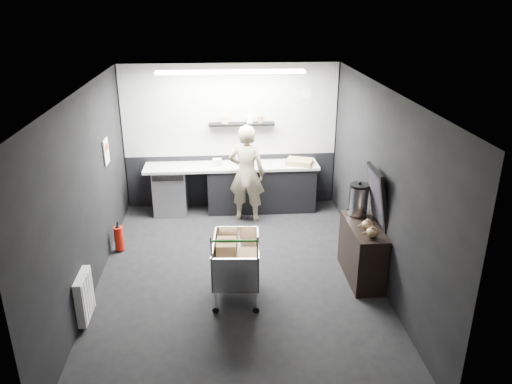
{
  "coord_description": "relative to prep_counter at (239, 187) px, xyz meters",
  "views": [
    {
      "loc": [
        -0.22,
        -6.31,
        3.85
      ],
      "look_at": [
        0.3,
        0.4,
        1.16
      ],
      "focal_mm": 35.0,
      "sensor_mm": 36.0,
      "label": 1
    }
  ],
  "objects": [
    {
      "name": "white_container",
      "position": [
        -0.4,
        -0.05,
        0.51
      ],
      "size": [
        0.16,
        0.13,
        0.14
      ],
      "primitive_type": "cube",
      "rotation": [
        0.0,
        0.0,
        -0.04
      ],
      "color": "white",
      "rests_on": "prep_counter"
    },
    {
      "name": "prep_counter",
      "position": [
        0.0,
        0.0,
        0.0
      ],
      "size": [
        3.2,
        0.61,
        0.9
      ],
      "color": "black",
      "rests_on": "floor"
    },
    {
      "name": "wall_left",
      "position": [
        -2.14,
        -2.42,
        0.89
      ],
      "size": [
        0.0,
        5.5,
        5.5
      ],
      "primitive_type": "plane",
      "rotation": [
        1.57,
        0.0,
        1.57
      ],
      "color": "black",
      "rests_on": "floor"
    },
    {
      "name": "fire_extinguisher",
      "position": [
        -1.99,
        -1.49,
        -0.22
      ],
      "size": [
        0.15,
        0.15,
        0.48
      ],
      "color": "red",
      "rests_on": "floor"
    },
    {
      "name": "wall_right",
      "position": [
        1.86,
        -2.42,
        0.89
      ],
      "size": [
        0.0,
        5.5,
        5.5
      ],
      "primitive_type": "plane",
      "rotation": [
        1.57,
        0.0,
        -1.57
      ],
      "color": "black",
      "rests_on": "floor"
    },
    {
      "name": "pink_tub",
      "position": [
        0.04,
        0.0,
        0.55
      ],
      "size": [
        0.22,
        0.22,
        0.22
      ],
      "primitive_type": "cylinder",
      "color": "silver",
      "rests_on": "prep_counter"
    },
    {
      "name": "poster",
      "position": [
        -2.12,
        -1.12,
        1.09
      ],
      "size": [
        0.02,
        0.3,
        0.4
      ],
      "primitive_type": "cube",
      "color": "white",
      "rests_on": "wall_left"
    },
    {
      "name": "shopping_cart",
      "position": [
        -0.17,
        -2.89,
        0.07
      ],
      "size": [
        0.66,
        1.03,
        1.11
      ],
      "color": "silver",
      "rests_on": "floor"
    },
    {
      "name": "wall_clock",
      "position": [
        1.26,
        0.3,
        1.69
      ],
      "size": [
        0.2,
        0.03,
        0.2
      ],
      "primitive_type": "cylinder",
      "rotation": [
        1.57,
        0.0,
        0.0
      ],
      "color": "white",
      "rests_on": "wall_back"
    },
    {
      "name": "wall_front",
      "position": [
        -0.14,
        -5.17,
        0.89
      ],
      "size": [
        5.5,
        0.0,
        5.5
      ],
      "primitive_type": "plane",
      "rotation": [
        -1.57,
        0.0,
        0.0
      ],
      "color": "black",
      "rests_on": "floor"
    },
    {
      "name": "sideboard",
      "position": [
        1.65,
        -2.53,
        0.07
      ],
      "size": [
        0.47,
        1.1,
        1.65
      ],
      "color": "black",
      "rests_on": "floor"
    },
    {
      "name": "dado_panel",
      "position": [
        -0.14,
        0.31,
        0.04
      ],
      "size": [
        3.95,
        0.02,
        1.0
      ],
      "primitive_type": "cube",
      "color": "black",
      "rests_on": "wall_back"
    },
    {
      "name": "person",
      "position": [
        0.11,
        -0.45,
        0.43
      ],
      "size": [
        0.73,
        0.58,
        1.77
      ],
      "primitive_type": "imported",
      "rotation": [
        0.0,
        0.0,
        2.88
      ],
      "color": "beige",
      "rests_on": "floor"
    },
    {
      "name": "ceiling_strip",
      "position": [
        -0.14,
        -0.57,
        2.21
      ],
      "size": [
        2.4,
        0.2,
        0.04
      ],
      "primitive_type": "cube",
      "color": "white",
      "rests_on": "ceiling"
    },
    {
      "name": "ceiling",
      "position": [
        -0.14,
        -2.42,
        2.24
      ],
      "size": [
        5.5,
        5.5,
        0.0
      ],
      "primitive_type": "plane",
      "rotation": [
        3.14,
        0.0,
        0.0
      ],
      "color": "silver",
      "rests_on": "wall_back"
    },
    {
      "name": "poster_red_band",
      "position": [
        -2.11,
        -1.12,
        1.16
      ],
      "size": [
        0.02,
        0.22,
        0.1
      ],
      "primitive_type": "cube",
      "color": "red",
      "rests_on": "poster"
    },
    {
      "name": "floating_shelf",
      "position": [
        0.06,
        0.2,
        1.16
      ],
      "size": [
        1.2,
        0.22,
        0.04
      ],
      "primitive_type": "cube",
      "color": "black",
      "rests_on": "wall_back"
    },
    {
      "name": "floor",
      "position": [
        -0.14,
        -2.42,
        -0.46
      ],
      "size": [
        5.5,
        5.5,
        0.0
      ],
      "primitive_type": "plane",
      "color": "black",
      "rests_on": "ground"
    },
    {
      "name": "kitchen_wall_panel",
      "position": [
        -0.14,
        0.31,
        1.39
      ],
      "size": [
        3.95,
        0.02,
        1.7
      ],
      "primitive_type": "cube",
      "color": "beige",
      "rests_on": "wall_back"
    },
    {
      "name": "radiator",
      "position": [
        -2.08,
        -3.32,
        -0.11
      ],
      "size": [
        0.1,
        0.5,
        0.6
      ],
      "primitive_type": "cube",
      "color": "white",
      "rests_on": "wall_left"
    },
    {
      "name": "wall_back",
      "position": [
        -0.14,
        0.33,
        0.89
      ],
      "size": [
        5.5,
        0.0,
        5.5
      ],
      "primitive_type": "plane",
      "rotation": [
        1.57,
        0.0,
        0.0
      ],
      "color": "black",
      "rests_on": "floor"
    },
    {
      "name": "cardboard_box",
      "position": [
        1.12,
        -0.05,
        0.49
      ],
      "size": [
        0.56,
        0.5,
        0.09
      ],
      "primitive_type": "cube",
      "rotation": [
        0.0,
        0.0,
        -0.37
      ],
      "color": "tan",
      "rests_on": "prep_counter"
    }
  ]
}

